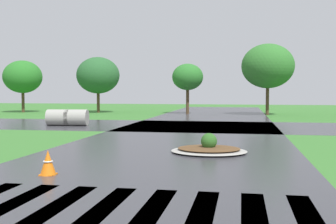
% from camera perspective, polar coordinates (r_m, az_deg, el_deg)
% --- Properties ---
extents(asphalt_roadway, '(9.01, 80.00, 0.01)m').
position_cam_1_polar(asphalt_roadway, '(13.75, -0.39, -6.01)').
color(asphalt_roadway, '#35353A').
rests_on(asphalt_roadway, ground).
extents(asphalt_cross_road, '(90.00, 8.11, 0.01)m').
position_cam_1_polar(asphalt_cross_road, '(24.98, 4.39, -1.95)').
color(asphalt_cross_road, '#35353A').
rests_on(asphalt_cross_road, ground).
extents(crosswalk_stripes, '(7.65, 3.38, 0.01)m').
position_cam_1_polar(crosswalk_stripes, '(7.78, -9.11, -13.11)').
color(crosswalk_stripes, white).
rests_on(crosswalk_stripes, ground).
extents(median_island, '(2.63, 2.28, 0.68)m').
position_cam_1_polar(median_island, '(14.49, 5.63, -5.04)').
color(median_island, '#9E9B93').
rests_on(median_island, ground).
extents(drainage_pipe_stack, '(2.55, 1.25, 0.99)m').
position_cam_1_polar(drainage_pipe_stack, '(26.04, -13.62, -0.74)').
color(drainage_pipe_stack, '#9E9B93').
rests_on(drainage_pipe_stack, ground).
extents(traffic_cone, '(0.41, 0.41, 0.64)m').
position_cam_1_polar(traffic_cone, '(11.07, -16.12, -6.73)').
color(traffic_cone, orange).
rests_on(traffic_cone, ground).
extents(background_treeline, '(43.92, 6.13, 6.54)m').
position_cam_1_polar(background_treeline, '(37.67, 11.76, 5.66)').
color(background_treeline, '#4C3823').
rests_on(background_treeline, ground).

